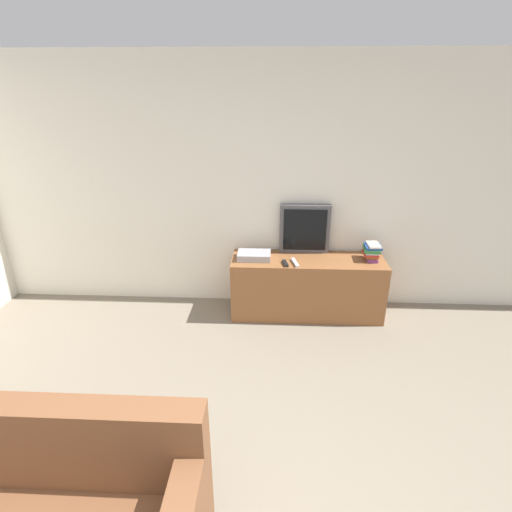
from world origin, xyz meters
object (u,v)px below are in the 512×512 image
object	(u,v)px
book_stack	(372,251)
remote_on_stand	(295,263)
tv_stand	(307,286)
remote_secondary	(285,263)
television	(305,229)
set_top_box	(254,255)

from	to	relation	value
book_stack	remote_on_stand	world-z (taller)	book_stack
tv_stand	remote_secondary	size ratio (longest dim) A/B	10.76
television	remote_on_stand	bearing A→B (deg)	-108.09
remote_secondary	television	bearing A→B (deg)	59.41
tv_stand	remote_on_stand	distance (m)	0.38
remote_on_stand	set_top_box	distance (m)	0.43
book_stack	remote_secondary	world-z (taller)	book_stack
television	set_top_box	size ratio (longest dim) A/B	1.55
remote_on_stand	set_top_box	world-z (taller)	set_top_box
television	book_stack	xyz separation A→B (m)	(0.68, -0.18, -0.17)
television	set_top_box	world-z (taller)	television
tv_stand	remote_on_stand	bearing A→B (deg)	-139.25
television	book_stack	distance (m)	0.72
tv_stand	remote_secondary	distance (m)	0.43
television	remote_secondary	bearing A→B (deg)	-120.59
tv_stand	remote_secondary	world-z (taller)	remote_secondary
remote_on_stand	set_top_box	size ratio (longest dim) A/B	0.60
television	set_top_box	bearing A→B (deg)	-157.78
television	tv_stand	bearing A→B (deg)	-78.88
book_stack	remote_secondary	size ratio (longest dim) A/B	1.44
remote_on_stand	book_stack	bearing A→B (deg)	10.11
television	remote_secondary	xyz separation A→B (m)	(-0.20, -0.34, -0.25)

